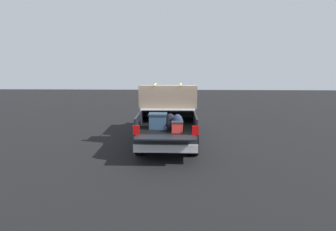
% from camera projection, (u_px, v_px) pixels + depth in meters
% --- Properties ---
extents(ground_plane, '(40.00, 40.00, 0.00)m').
position_uv_depth(ground_plane, '(169.00, 140.00, 11.73)').
color(ground_plane, black).
extents(pickup_truck, '(6.05, 2.07, 2.23)m').
position_uv_depth(pickup_truck, '(169.00, 115.00, 11.89)').
color(pickup_truck, black).
rests_on(pickup_truck, ground_plane).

